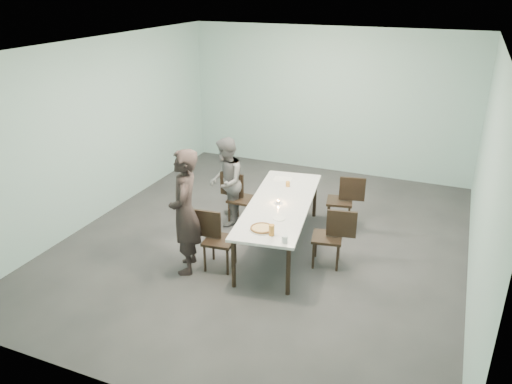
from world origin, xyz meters
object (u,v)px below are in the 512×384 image
at_px(chair_far_right, 345,198).
at_px(diner_near, 185,212).
at_px(chair_far_left, 238,195).
at_px(diner_far, 226,182).
at_px(chair_near_right, 333,234).
at_px(amber_tumbler, 288,184).
at_px(side_plate, 279,218).
at_px(tealight, 278,202).
at_px(table, 280,206).
at_px(chair_near_left, 214,235).
at_px(beer_glass, 272,230).
at_px(pizza, 262,228).
at_px(water_tumbler, 285,239).

xyz_separation_m(chair_far_right, diner_near, (-1.73, -2.22, 0.40)).
relative_size(chair_far_left, diner_far, 0.58).
bearing_deg(chair_near_right, chair_far_left, -32.80).
xyz_separation_m(chair_near_right, amber_tumbler, (-0.99, 0.86, 0.29)).
bearing_deg(diner_near, chair_far_left, 155.76).
distance_m(side_plate, tealight, 0.52).
distance_m(table, diner_far, 1.21).
bearing_deg(tealight, diner_near, -132.15).
distance_m(chair_near_left, beer_glass, 0.98).
distance_m(table, pizza, 0.92).
bearing_deg(diner_near, amber_tumbler, 130.42).
height_order(chair_far_right, water_tumbler, chair_far_right).
height_order(chair_far_right, beer_glass, beer_glass).
bearing_deg(side_plate, water_tumbler, -64.08).
height_order(tealight, amber_tumbler, amber_tumbler).
distance_m(chair_near_right, chair_far_right, 1.32).
xyz_separation_m(chair_near_right, side_plate, (-0.71, -0.32, 0.25)).
bearing_deg(water_tumbler, chair_near_right, 66.16).
distance_m(chair_near_left, diner_near, 0.56).
height_order(chair_near_left, tealight, chair_near_left).
height_order(pizza, side_plate, pizza).
bearing_deg(beer_glass, chair_far_right, 77.05).
height_order(chair_near_right, chair_far_right, same).
distance_m(chair_far_right, beer_glass, 2.21).
bearing_deg(chair_far_left, chair_far_right, 19.30).
relative_size(water_tumbler, amber_tumbler, 1.12).
bearing_deg(amber_tumbler, table, -80.90).
distance_m(chair_near_right, amber_tumbler, 1.34).
distance_m(table, beer_glass, 1.05).
relative_size(pizza, amber_tumbler, 4.25).
bearing_deg(chair_near_left, side_plate, 18.11).
xyz_separation_m(diner_near, amber_tumbler, (0.88, 1.76, -0.11)).
distance_m(chair_near_left, chair_far_left, 1.48).
height_order(diner_near, water_tumbler, diner_near).
height_order(table, water_tumbler, water_tumbler).
relative_size(table, chair_near_right, 3.11).
bearing_deg(beer_glass, pizza, 150.80).
bearing_deg(diner_near, tealight, 114.99).
bearing_deg(diner_near, side_plate, 93.86).
bearing_deg(chair_far_left, table, -29.57).
bearing_deg(pizza, diner_near, -170.05).
distance_m(chair_near_left, diner_far, 1.44).
bearing_deg(pizza, chair_far_right, 71.82).
xyz_separation_m(chair_far_left, side_plate, (1.12, -1.07, 0.25)).
height_order(chair_far_left, amber_tumbler, chair_far_left).
bearing_deg(chair_far_right, tealight, 45.82).
distance_m(diner_near, pizza, 1.09).
height_order(pizza, water_tumbler, water_tumbler).
distance_m(chair_far_left, diner_near, 1.70).
height_order(beer_glass, water_tumbler, beer_glass).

